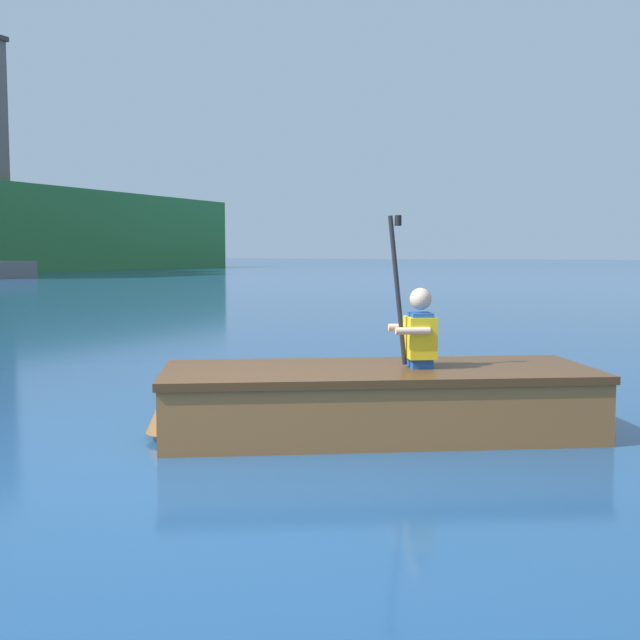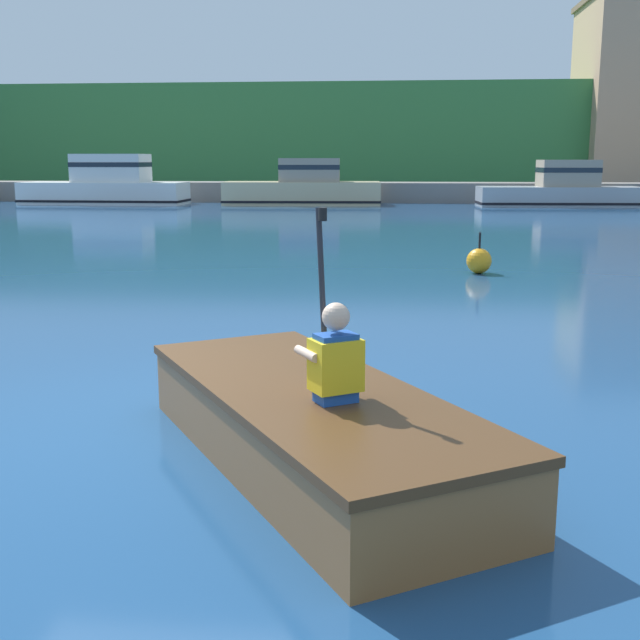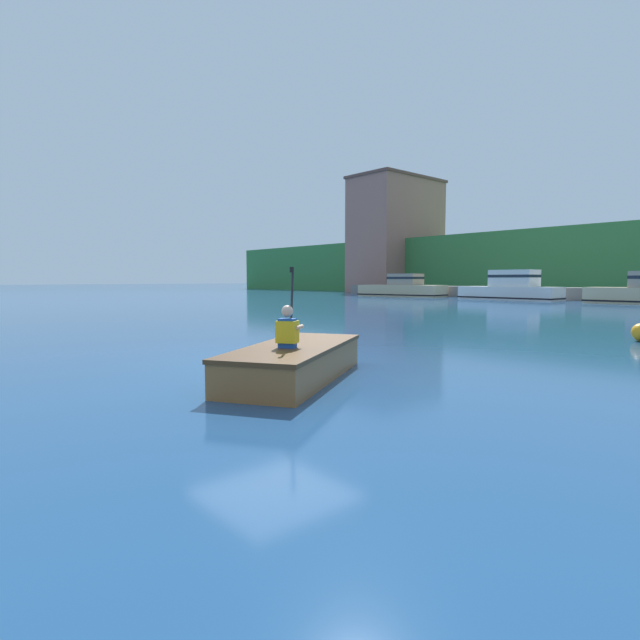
# 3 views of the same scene
# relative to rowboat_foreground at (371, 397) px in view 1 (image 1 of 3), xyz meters

# --- Properties ---
(ground_plane) EXTENTS (300.00, 300.00, 0.00)m
(ground_plane) POSITION_rel_rowboat_foreground_xyz_m (-1.45, 0.64, -0.29)
(ground_plane) COLOR navy
(rowboat_foreground) EXTENTS (2.77, 3.45, 0.52)m
(rowboat_foreground) POSITION_rel_rowboat_foreground_xyz_m (0.00, 0.00, 0.00)
(rowboat_foreground) COLOR #935B2D
(rowboat_foreground) RESTS_ON ground
(person_paddler) EXTENTS (0.45, 0.45, 1.17)m
(person_paddler) POSITION_rel_rowboat_foreground_xyz_m (0.19, -0.31, 0.50)
(person_paddler) COLOR #1E4CA5
(person_paddler) RESTS_ON rowboat_foreground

